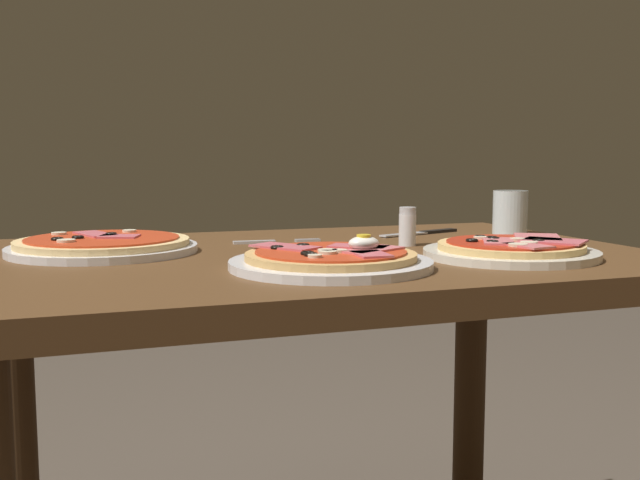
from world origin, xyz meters
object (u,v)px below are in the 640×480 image
object	(u,v)px
fork	(270,242)
water_glass_near	(510,215)
dining_table	(315,331)
pizza_foreground	(332,260)
pizza_across_right	(103,245)
salt_shaker	(407,227)
knife	(425,232)
pizza_across_left	(511,250)

from	to	relation	value
fork	water_glass_near	bearing A→B (deg)	-1.24
dining_table	pizza_foreground	distance (m)	0.22
pizza_across_right	salt_shaker	xyz separation A→B (m)	(0.50, -0.08, 0.02)
knife	salt_shaker	bearing A→B (deg)	-125.96
fork	pizza_foreground	bearing A→B (deg)	-89.62
pizza_foreground	pizza_across_right	world-z (taller)	pizza_foreground
water_glass_near	pizza_foreground	bearing A→B (deg)	-148.24
pizza_foreground	pizza_across_right	bearing A→B (deg)	136.47
pizza_foreground	knife	bearing A→B (deg)	47.38
pizza_across_left	pizza_across_right	bearing A→B (deg)	155.82
pizza_across_left	water_glass_near	world-z (taller)	water_glass_near
dining_table	water_glass_near	xyz separation A→B (m)	(0.46, 0.13, 0.17)
dining_table	knife	world-z (taller)	knife
dining_table	pizza_foreground	world-z (taller)	pizza_foreground
pizza_foreground	knife	size ratio (longest dim) A/B	1.49
pizza_foreground	pizza_across_right	distance (m)	0.40
dining_table	fork	xyz separation A→B (m)	(-0.03, 0.15, 0.13)
knife	pizza_across_right	bearing A→B (deg)	-172.65
pizza_across_left	knife	world-z (taller)	pizza_across_left
pizza_foreground	salt_shaker	bearing A→B (deg)	42.86
dining_table	water_glass_near	size ratio (longest dim) A/B	12.48
fork	dining_table	bearing A→B (deg)	-76.79
pizza_foreground	fork	xyz separation A→B (m)	(-0.00, 0.31, -0.01)
dining_table	fork	bearing A→B (deg)	103.21
pizza_foreground	pizza_across_right	xyz separation A→B (m)	(-0.29, 0.28, -0.00)
fork	pizza_across_right	bearing A→B (deg)	-172.85
pizza_across_left	pizza_across_right	world-z (taller)	same
salt_shaker	pizza_across_right	bearing A→B (deg)	171.02
water_glass_near	pizza_across_left	bearing A→B (deg)	-123.09
pizza_across_right	salt_shaker	distance (m)	0.51
dining_table	knife	size ratio (longest dim) A/B	5.60
water_glass_near	knife	xyz separation A→B (m)	(-0.16, 0.05, -0.03)
pizza_foreground	pizza_across_left	size ratio (longest dim) A/B	1.07
water_glass_near	knife	world-z (taller)	water_glass_near
pizza_across_left	pizza_across_right	xyz separation A→B (m)	(-0.59, 0.26, -0.00)
dining_table	knife	bearing A→B (deg)	32.61
water_glass_near	fork	bearing A→B (deg)	178.76
dining_table	salt_shaker	xyz separation A→B (m)	(0.18, 0.03, 0.16)
pizza_across_right	pizza_foreground	bearing A→B (deg)	-43.53
pizza_across_left	salt_shaker	world-z (taller)	salt_shaker
fork	pizza_across_left	bearing A→B (deg)	-45.02
pizza_across_left	pizza_across_right	size ratio (longest dim) A/B	0.89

